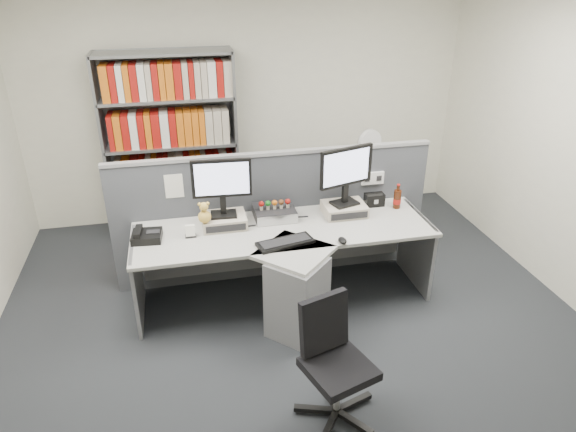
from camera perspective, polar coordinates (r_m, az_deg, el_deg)
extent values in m
plane|color=#2D3034|center=(4.28, 1.94, -14.98)|extent=(5.50, 5.50, 0.00)
cube|color=white|center=(6.10, -4.34, 12.25)|extent=(5.00, 0.04, 2.70)
cube|color=#494C53|center=(4.95, -1.49, -0.06)|extent=(3.00, 0.05, 1.25)
cube|color=#A4A4AA|center=(4.70, -1.58, 6.89)|extent=(3.00, 0.07, 0.03)
cube|color=white|center=(5.04, 9.22, 4.14)|extent=(0.22, 0.04, 0.12)
cube|color=white|center=(4.68, -12.38, 3.41)|extent=(0.16, 0.00, 0.22)
cube|color=white|center=(4.69, -7.50, 3.87)|extent=(0.16, 0.00, 0.22)
cube|color=white|center=(4.92, 6.57, 5.02)|extent=(0.16, 0.00, 0.22)
cube|color=#B1B0AA|center=(4.54, -0.46, -1.51)|extent=(2.60, 0.80, 0.03)
cube|color=#B1B0AA|center=(4.20, 0.68, -3.99)|extent=(0.74, 0.74, 0.03)
cube|color=gray|center=(4.29, 1.02, -8.93)|extent=(0.57, 0.57, 0.69)
cube|color=gray|center=(4.66, -16.15, -6.79)|extent=(0.03, 0.70, 0.72)
cube|color=gray|center=(5.09, 13.81, -3.45)|extent=(0.03, 0.70, 0.72)
cube|color=gray|center=(5.02, -1.30, -3.22)|extent=(2.50, 0.02, 0.45)
cube|color=#BEB19D|center=(4.59, -7.01, -0.49)|extent=(0.38, 0.30, 0.10)
cube|color=black|center=(4.45, -6.80, -1.34)|extent=(0.34, 0.01, 0.06)
cube|color=#BEB19D|center=(4.79, 6.17, 0.78)|extent=(0.38, 0.30, 0.10)
cube|color=black|center=(4.67, 6.73, 0.01)|extent=(0.34, 0.01, 0.06)
cube|color=black|center=(4.56, -7.05, 0.18)|extent=(0.23, 0.18, 0.02)
cube|color=black|center=(4.52, -7.11, 1.22)|extent=(0.05, 0.03, 0.18)
cube|color=black|center=(4.42, -7.29, 4.12)|extent=(0.51, 0.07, 0.33)
cube|color=#CCD4FD|center=(4.40, -7.24, 4.02)|extent=(0.45, 0.03, 0.28)
cube|color=black|center=(4.77, 6.20, 1.44)|extent=(0.27, 0.23, 0.02)
cube|color=black|center=(4.73, 6.26, 2.48)|extent=(0.06, 0.05, 0.19)
cube|color=black|center=(4.63, 6.41, 5.41)|extent=(0.52, 0.19, 0.35)
cube|color=#CCD4FD|center=(4.61, 6.42, 5.32)|extent=(0.46, 0.14, 0.30)
cube|color=black|center=(4.70, -1.51, 0.37)|extent=(0.36, 0.32, 0.10)
cube|color=silver|center=(4.56, -1.13, -0.48)|extent=(0.36, 0.01, 0.09)
cylinder|color=#BEB19D|center=(4.64, -2.93, 0.86)|extent=(0.03, 0.03, 0.03)
sphere|color=#A5140F|center=(4.62, -2.94, 1.33)|extent=(0.05, 0.05, 0.05)
cylinder|color=#BEB19D|center=(4.64, -2.20, 0.93)|extent=(0.03, 0.03, 0.03)
sphere|color=#19721E|center=(4.63, -2.21, 1.40)|extent=(0.05, 0.05, 0.05)
cylinder|color=#BEB19D|center=(4.65, -1.47, 0.99)|extent=(0.03, 0.03, 0.03)
sphere|color=orange|center=(4.64, -1.48, 1.47)|extent=(0.05, 0.05, 0.05)
cylinder|color=#BEB19D|center=(4.66, -0.75, 1.06)|extent=(0.03, 0.03, 0.03)
sphere|color=#593319|center=(4.65, -0.75, 1.54)|extent=(0.05, 0.05, 0.05)
cylinder|color=#BEB19D|center=(4.68, -0.03, 1.13)|extent=(0.03, 0.03, 0.03)
sphere|color=#A5140F|center=(4.66, -0.03, 1.60)|extent=(0.05, 0.05, 0.05)
cube|color=black|center=(4.28, -0.31, -2.93)|extent=(0.50, 0.27, 0.03)
cube|color=black|center=(4.27, -0.31, -2.74)|extent=(0.43, 0.21, 0.01)
ellipsoid|color=black|center=(4.32, 5.97, -2.68)|extent=(0.07, 0.11, 0.04)
cube|color=black|center=(4.49, -15.18, -2.16)|extent=(0.26, 0.24, 0.07)
cube|color=black|center=(4.48, -16.08, -1.62)|extent=(0.07, 0.20, 0.04)
cube|color=black|center=(4.46, -14.55, -1.69)|extent=(0.11, 0.07, 0.01)
cube|color=black|center=(4.47, -10.60, -2.14)|extent=(0.09, 0.05, 0.02)
cube|color=white|center=(4.43, -10.65, -1.63)|extent=(0.08, 0.03, 0.09)
cube|color=white|center=(4.46, -10.67, -1.42)|extent=(0.08, 0.03, 0.09)
sphere|color=gold|center=(4.44, -9.11, -0.08)|extent=(0.11, 0.11, 0.11)
sphere|color=gold|center=(4.40, -9.20, 1.00)|extent=(0.08, 0.08, 0.08)
sphere|color=gold|center=(4.39, -9.68, 1.28)|extent=(0.03, 0.03, 0.03)
sphere|color=gold|center=(4.39, -8.77, 1.36)|extent=(0.03, 0.03, 0.03)
cube|color=black|center=(4.99, 9.42, 1.78)|extent=(0.18, 0.10, 0.12)
cylinder|color=#3F190A|center=(4.97, 11.86, 1.82)|extent=(0.07, 0.07, 0.18)
cylinder|color=#A5140F|center=(4.98, 11.84, 1.61)|extent=(0.07, 0.07, 0.05)
cylinder|color=#3F190A|center=(4.93, 11.98, 3.02)|extent=(0.03, 0.03, 0.05)
cylinder|color=#A5140F|center=(4.92, 12.01, 3.35)|extent=(0.03, 0.03, 0.01)
cube|color=gray|center=(5.90, -19.34, 6.80)|extent=(0.03, 0.40, 2.00)
cube|color=gray|center=(5.88, -5.83, 8.11)|extent=(0.03, 0.40, 2.00)
cube|color=gray|center=(6.03, -12.64, 8.07)|extent=(1.40, 0.02, 2.00)
cube|color=gray|center=(6.23, -11.73, -1.05)|extent=(1.38, 0.40, 0.03)
cube|color=gray|center=(6.02, -12.16, 3.18)|extent=(1.38, 0.40, 0.03)
cube|color=gray|center=(5.84, -12.62, 7.69)|extent=(1.38, 0.40, 0.03)
cube|color=gray|center=(5.71, -13.12, 12.45)|extent=(1.38, 0.40, 0.03)
cube|color=gray|center=(5.62, -13.61, 16.99)|extent=(1.38, 0.40, 0.03)
cube|color=#A5140F|center=(6.11, -11.89, 0.45)|extent=(1.24, 0.28, 0.36)
cube|color=orange|center=(5.92, -12.33, 4.81)|extent=(1.24, 0.28, 0.36)
cube|color=#BEB19D|center=(5.76, -12.81, 9.44)|extent=(1.24, 0.28, 0.36)
cube|color=white|center=(5.64, -13.32, 14.30)|extent=(1.24, 0.28, 0.36)
cube|color=gray|center=(6.03, 8.42, 1.78)|extent=(0.45, 0.60, 0.70)
cube|color=black|center=(5.70, 9.56, 2.11)|extent=(0.40, 0.02, 0.28)
cube|color=black|center=(5.84, 9.32, -0.76)|extent=(0.40, 0.02, 0.28)
cylinder|color=white|center=(5.89, 8.65, 5.00)|extent=(0.17, 0.17, 0.03)
cylinder|color=white|center=(5.85, 8.71, 5.91)|extent=(0.03, 0.03, 0.17)
cylinder|color=white|center=(5.76, 8.93, 7.95)|extent=(0.28, 0.13, 0.28)
cylinder|color=silver|center=(5.79, 8.83, 8.04)|extent=(0.28, 0.12, 0.28)
cylinder|color=silver|center=(3.70, 5.44, -18.53)|extent=(0.04, 0.04, 0.35)
cube|color=black|center=(3.56, 5.57, -16.31)|extent=(0.51, 0.51, 0.06)
cube|color=black|center=(3.52, 3.95, -11.60)|extent=(0.37, 0.20, 0.41)
cube|color=black|center=(3.90, 7.34, -19.52)|extent=(0.27, 0.12, 0.04)
cylinder|color=black|center=(3.96, 8.62, -19.03)|extent=(0.04, 0.04, 0.03)
cube|color=black|center=(3.93, 4.58, -18.83)|extent=(0.04, 0.27, 0.04)
cylinder|color=black|center=(4.01, 4.12, -17.92)|extent=(0.04, 0.04, 0.03)
cube|color=black|center=(3.83, 2.77, -20.35)|extent=(0.27, 0.12, 0.04)
cylinder|color=black|center=(3.84, 1.08, -20.40)|extent=(0.04, 0.04, 0.03)
cube|color=black|center=(3.72, 4.47, -22.12)|extent=(0.19, 0.24, 0.04)
cube|color=black|center=(3.77, 7.40, -21.55)|extent=(0.19, 0.24, 0.04)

